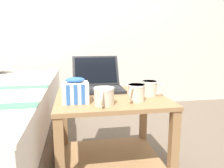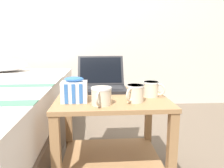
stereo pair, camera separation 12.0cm
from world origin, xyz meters
The scene contains 8 objects.
back_wall centered at (0.00, 1.62, 1.25)m, with size 8.00×0.05×2.50m.
bedside_table centered at (0.00, 0.00, 0.34)m, with size 0.62×0.55×0.52m.
laptop centered at (-0.05, 0.20, 0.57)m, with size 0.32×0.32×0.21m.
mug_front_left centered at (0.11, -0.13, 0.57)m, with size 0.10×0.11×0.09m.
mug_front_right centered at (-0.06, -0.17, 0.57)m, with size 0.10×0.14×0.09m.
mug_mid_center centered at (0.23, -0.02, 0.57)m, with size 0.12×0.09×0.09m.
snack_bag centered at (-0.20, -0.10, 0.58)m, with size 0.13×0.11×0.13m.
cell_phone centered at (0.21, 0.14, 0.53)m, with size 0.08×0.15×0.01m.
Camera 2 is at (-0.09, -1.22, 0.83)m, focal length 35.00 mm.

